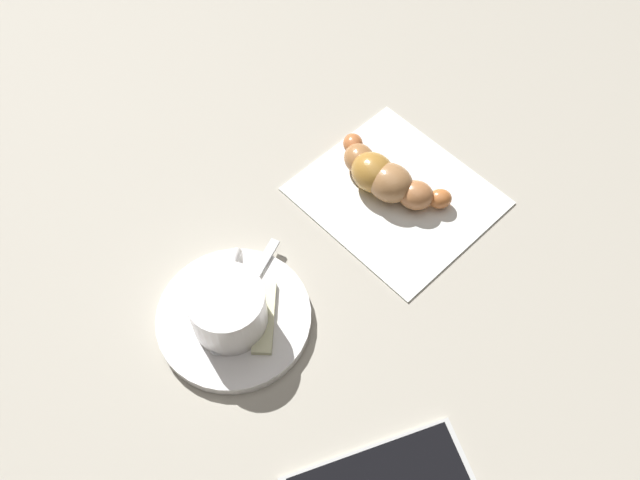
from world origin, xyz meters
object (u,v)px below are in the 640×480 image
at_px(saucer, 234,318).
at_px(sugar_packet, 264,317).
at_px(espresso_cup, 228,307).
at_px(teaspoon, 237,316).
at_px(napkin, 396,195).
at_px(croissant, 385,177).

xyz_separation_m(saucer, sugar_packet, (-0.02, 0.02, 0.01)).
height_order(espresso_cup, sugar_packet, espresso_cup).
bearing_deg(saucer, teaspoon, 113.49).
xyz_separation_m(teaspoon, sugar_packet, (-0.02, 0.02, 0.00)).
bearing_deg(espresso_cup, napkin, -176.56).
distance_m(espresso_cup, teaspoon, 0.02).
relative_size(espresso_cup, croissant, 0.56).
bearing_deg(croissant, saucer, 7.18).
relative_size(espresso_cup, teaspoon, 0.66).
height_order(espresso_cup, napkin, espresso_cup).
bearing_deg(napkin, espresso_cup, 3.44).
bearing_deg(croissant, teaspoon, 8.20).
relative_size(sugar_packet, croissant, 0.50).
bearing_deg(teaspoon, sugar_packet, 137.37).
distance_m(saucer, sugar_packet, 0.03).
xyz_separation_m(espresso_cup, napkin, (-0.22, -0.01, -0.04)).
height_order(saucer, croissant, croissant).
bearing_deg(saucer, napkin, -177.07).
relative_size(saucer, teaspoon, 1.19).
height_order(espresso_cup, croissant, espresso_cup).
xyz_separation_m(saucer, croissant, (-0.21, -0.03, 0.01)).
relative_size(espresso_cup, napkin, 0.44).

